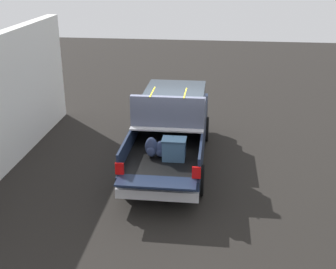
% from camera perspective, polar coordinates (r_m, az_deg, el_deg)
% --- Properties ---
extents(ground_plane, '(40.00, 40.00, 0.00)m').
position_cam_1_polar(ground_plane, '(12.85, 0.31, -3.55)').
color(ground_plane, black).
extents(pickup_truck, '(6.05, 2.06, 2.23)m').
position_cam_1_polar(pickup_truck, '(12.80, 0.51, 0.97)').
color(pickup_truck, '#162138').
rests_on(pickup_truck, ground_plane).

